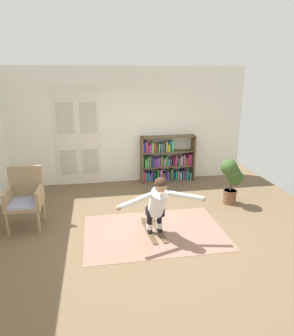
{
  "coord_description": "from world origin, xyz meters",
  "views": [
    {
      "loc": [
        -0.87,
        -4.96,
        2.68
      ],
      "look_at": [
        0.05,
        0.23,
        1.05
      ],
      "focal_mm": 32.1,
      "sensor_mm": 36.0,
      "label": 1
    }
  ],
  "objects_px": {
    "skis_pair": "(154,230)",
    "wicker_chair": "(25,196)",
    "bookshelf": "(166,162)",
    "potted_plant": "(232,176)",
    "person_skier": "(158,202)"
  },
  "relations": [
    {
      "from": "potted_plant",
      "to": "skis_pair",
      "type": "relative_size",
      "value": 1.13
    },
    {
      "from": "wicker_chair",
      "to": "potted_plant",
      "type": "xyz_separation_m",
      "value": [
        4.1,
        0.26,
        0.06
      ]
    },
    {
      "from": "bookshelf",
      "to": "potted_plant",
      "type": "relative_size",
      "value": 1.39
    },
    {
      "from": "wicker_chair",
      "to": "person_skier",
      "type": "relative_size",
      "value": 0.74
    },
    {
      "from": "bookshelf",
      "to": "person_skier",
      "type": "distance_m",
      "value": 2.97
    },
    {
      "from": "skis_pair",
      "to": "person_skier",
      "type": "relative_size",
      "value": 0.61
    },
    {
      "from": "bookshelf",
      "to": "skis_pair",
      "type": "bearing_deg",
      "value": -107.6
    },
    {
      "from": "wicker_chair",
      "to": "potted_plant",
      "type": "distance_m",
      "value": 4.11
    },
    {
      "from": "bookshelf",
      "to": "potted_plant",
      "type": "xyz_separation_m",
      "value": [
        1.01,
        -1.75,
        0.13
      ]
    },
    {
      "from": "wicker_chair",
      "to": "skis_pair",
      "type": "height_order",
      "value": "wicker_chair"
    },
    {
      "from": "skis_pair",
      "to": "person_skier",
      "type": "distance_m",
      "value": 0.68
    },
    {
      "from": "wicker_chair",
      "to": "potted_plant",
      "type": "relative_size",
      "value": 1.08
    },
    {
      "from": "wicker_chair",
      "to": "skis_pair",
      "type": "relative_size",
      "value": 1.22
    },
    {
      "from": "bookshelf",
      "to": "skis_pair",
      "type": "height_order",
      "value": "bookshelf"
    },
    {
      "from": "skis_pair",
      "to": "wicker_chair",
      "type": "bearing_deg",
      "value": 164.64
    }
  ]
}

